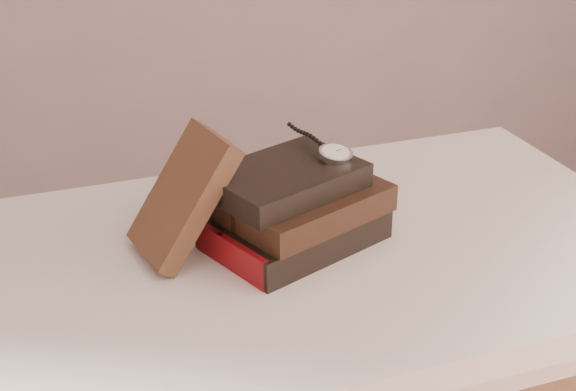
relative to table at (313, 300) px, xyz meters
name	(u,v)px	position (x,y,z in m)	size (l,w,h in m)	color
table	(313,300)	(0.00, 0.00, 0.00)	(1.00, 0.60, 0.75)	silver
book_stack	(296,208)	(-0.02, 0.02, 0.15)	(0.28, 0.23, 0.12)	black
journal	(183,196)	(-0.17, 0.04, 0.18)	(0.03, 0.12, 0.19)	#3A2316
pocket_watch	(332,152)	(0.04, 0.03, 0.22)	(0.06, 0.15, 0.02)	silver
eyeglasses	(213,199)	(-0.13, 0.06, 0.16)	(0.13, 0.14, 0.05)	silver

